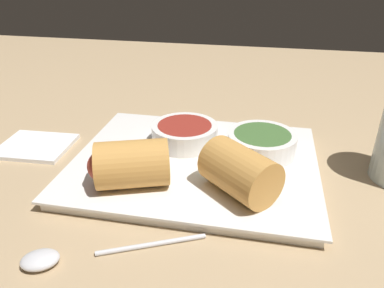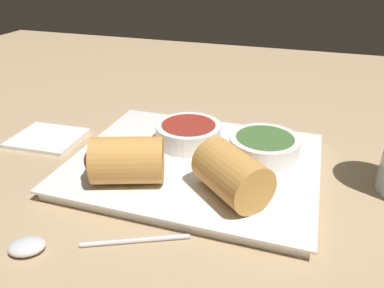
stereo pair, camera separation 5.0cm
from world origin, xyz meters
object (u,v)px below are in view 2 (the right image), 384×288
Objects in this scene: dipping_bowl_far at (264,146)px; napkin at (47,138)px; serving_plate at (192,164)px; spoon at (48,245)px; dipping_bowl_near at (189,133)px.

dipping_bowl_far is 33.04cm from napkin.
serving_plate is at bearing -2.81° from napkin.
dipping_bowl_far is 0.56× the size of spoon.
serving_plate is 20.86cm from spoon.
napkin is at bearing -175.66° from dipping_bowl_far.
napkin is (-15.25, 20.14, -0.25)cm from spoon.
napkin is at bearing -171.77° from dipping_bowl_near.
dipping_bowl_far reaches higher than spoon.
dipping_bowl_near is 22.39cm from napkin.
spoon is 25.26cm from napkin.
spoon is (-8.69, -18.96, -0.21)cm from serving_plate.
dipping_bowl_near is at bearing 114.04° from serving_plate.
serving_plate is 3.41× the size of dipping_bowl_far.
dipping_bowl_near is 0.89× the size of napkin.
dipping_bowl_near is 10.86cm from dipping_bowl_far.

